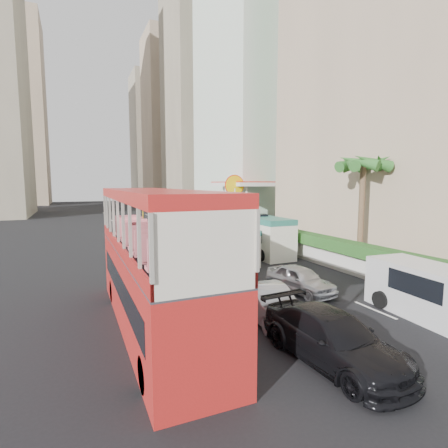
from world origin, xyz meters
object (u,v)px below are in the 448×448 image
car_silver_lane_a (269,321)px  panel_van_near (433,293)px  panel_van_far (198,221)px  shell_station (250,206)px  double_decker_bus (154,260)px  car_silver_lane_b (300,292)px  van_asset (199,245)px  palm_tree (361,214)px  minibus_near (234,243)px  car_black (332,362)px  minibus_far (260,235)px

car_silver_lane_a → panel_van_near: bearing=-14.9°
panel_van_far → shell_station: 6.27m
panel_van_near → shell_station: shell_station is taller
double_decker_bus → panel_van_far: 26.84m
panel_van_near → panel_van_far: 28.32m
car_silver_lane_b → panel_van_near: size_ratio=0.74×
double_decker_bus → car_silver_lane_a: size_ratio=2.66×
van_asset → palm_tree: (6.56, -11.71, 3.38)m
car_silver_lane_b → panel_van_far: panel_van_far is taller
panel_van_far → palm_tree: 21.20m
car_silver_lane_b → minibus_near: minibus_near is taller
car_black → panel_van_far: 30.07m
car_black → car_silver_lane_a: bearing=87.3°
double_decker_bus → minibus_near: (7.42, 9.05, -1.35)m
minibus_near → panel_van_far: bearing=85.8°
car_silver_lane_a → palm_tree: size_ratio=0.65×
car_silver_lane_a → minibus_near: 10.83m
double_decker_bus → minibus_far: size_ratio=1.70×
double_decker_bus → car_black: bearing=-47.8°
panel_van_near → car_black: bearing=-164.8°
panel_van_near → shell_station: (5.86, 26.55, 1.72)m
car_silver_lane_a → car_black: 3.46m
car_black → double_decker_bus: bearing=128.3°
panel_van_near → palm_tree: palm_tree is taller
palm_tree → shell_station: 19.14m
minibus_far → panel_van_far: 14.61m
car_silver_lane_b → shell_station: 23.54m
minibus_near → car_black: bearing=-97.1°
minibus_far → shell_station: (5.92, 12.84, 1.32)m
palm_tree → car_silver_lane_a: bearing=-151.6°
car_silver_lane_a → minibus_near: (3.26, 10.26, 1.18)m
car_silver_lane_a → panel_van_far: bearing=83.3°
panel_van_near → panel_van_far: bearing=94.2°
minibus_far → panel_van_near: (0.05, -13.71, -0.40)m
car_silver_lane_a → minibus_far: bearing=69.0°
panel_van_far → car_silver_lane_a: bearing=-97.1°
double_decker_bus → palm_tree: bearing=16.2°
car_silver_lane_a → van_asset: car_silver_lane_a is taller
car_silver_lane_b → double_decker_bus: bearing=-178.8°
minibus_far → van_asset: bearing=116.4°
double_decker_bus → car_silver_lane_a: (4.16, -1.21, -2.53)m
minibus_near → palm_tree: 8.43m
car_silver_lane_b → car_silver_lane_a: bearing=-150.8°
car_silver_lane_a → palm_tree: bearing=34.9°
car_silver_lane_a → car_black: bearing=-82.3°
minibus_near → minibus_far: size_ratio=0.82×
minibus_near → minibus_far: (2.67, 1.11, 0.25)m
car_black → minibus_near: (3.18, 13.72, 1.18)m
van_asset → palm_tree: size_ratio=0.66×
van_asset → panel_van_far: panel_van_far is taller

